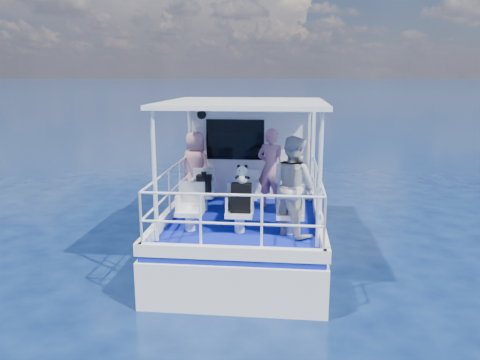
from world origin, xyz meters
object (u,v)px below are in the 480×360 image
Objects in this scene: passenger_port_fwd at (195,167)px; backpack_center at (241,198)px; panda at (242,174)px; passenger_stbd_aft at (293,186)px.

passenger_port_fwd is 3.00× the size of backpack_center.
passenger_port_fwd is 2.43m from panda.
passenger_stbd_aft reaches higher than backpack_center.
passenger_stbd_aft reaches higher than passenger_port_fwd.
panda is at bearing -8.09° from backpack_center.
backpack_center is at bearing 144.02° from passenger_port_fwd.
passenger_port_fwd is at bearing 0.46° from passenger_stbd_aft.
passenger_stbd_aft reaches higher than panda.
passenger_port_fwd is at bearing 121.07° from panda.
passenger_stbd_aft is 5.27× the size of panda.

